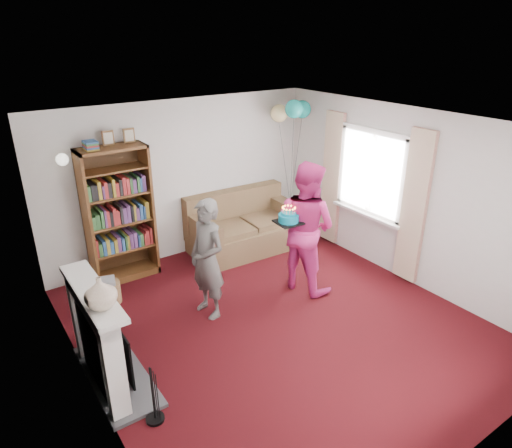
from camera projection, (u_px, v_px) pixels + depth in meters
ground at (277, 323)px, 5.79m from camera, size 5.00×5.00×0.00m
wall_back at (182, 180)px, 7.19m from camera, size 4.50×0.02×2.50m
wall_left at (80, 293)px, 4.11m from camera, size 0.02×5.00×2.50m
wall_right at (405, 196)px, 6.49m from camera, size 0.02×5.00×2.50m
ceiling at (281, 125)px, 4.81m from camera, size 4.50×5.00×0.01m
fireplace at (103, 341)px, 4.64m from camera, size 0.55×1.80×1.12m
window_bay at (370, 189)px, 6.93m from camera, size 0.14×2.02×2.20m
wall_sconce at (62, 159)px, 5.92m from camera, size 0.16×0.23×0.16m
bookcase at (118, 216)px, 6.55m from camera, size 0.94×0.42×2.19m
sofa at (243, 228)px, 7.66m from camera, size 1.81×0.96×0.96m
wicker_basket at (106, 292)px, 6.17m from camera, size 0.39×0.39×0.35m
person_striped at (207, 259)px, 5.70m from camera, size 0.45×0.62×1.58m
person_magenta at (306, 227)px, 6.29m from camera, size 0.89×1.04×1.85m
birthday_cake at (288, 218)px, 5.97m from camera, size 0.32×0.32×0.22m
balloons at (292, 111)px, 7.39m from camera, size 0.62×0.67×1.74m
mantel_vase at (100, 293)px, 4.06m from camera, size 0.38×0.38×0.30m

